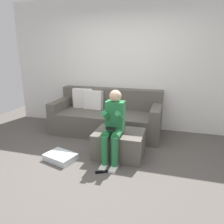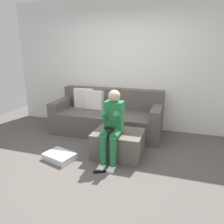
{
  "view_description": "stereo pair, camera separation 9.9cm",
  "coord_description": "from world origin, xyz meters",
  "px_view_note": "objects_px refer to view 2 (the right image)",
  "views": [
    {
      "loc": [
        1.02,
        -2.59,
        1.67
      ],
      "look_at": [
        -0.0,
        0.96,
        0.6
      ],
      "focal_mm": 33.71,
      "sensor_mm": 36.0,
      "label": 1
    },
    {
      "loc": [
        1.11,
        -2.56,
        1.67
      ],
      "look_at": [
        -0.0,
        0.96,
        0.6
      ],
      "focal_mm": 33.71,
      "sensor_mm": 36.0,
      "label": 2
    }
  ],
  "objects_px": {
    "ottoman": "(118,144)",
    "person_seated": "(112,124)",
    "couch_sectional": "(108,116)",
    "storage_bin": "(60,156)",
    "remote_near_ottoman": "(100,172)"
  },
  "relations": [
    {
      "from": "remote_near_ottoman",
      "to": "storage_bin",
      "type": "bearing_deg",
      "value": 141.61
    },
    {
      "from": "storage_bin",
      "to": "person_seated",
      "type": "bearing_deg",
      "value": 15.97
    },
    {
      "from": "couch_sectional",
      "to": "storage_bin",
      "type": "height_order",
      "value": "couch_sectional"
    },
    {
      "from": "ottoman",
      "to": "person_seated",
      "type": "height_order",
      "value": "person_seated"
    },
    {
      "from": "storage_bin",
      "to": "remote_near_ottoman",
      "type": "xyz_separation_m",
      "value": [
        0.75,
        -0.17,
        -0.04
      ]
    },
    {
      "from": "person_seated",
      "to": "remote_near_ottoman",
      "type": "height_order",
      "value": "person_seated"
    },
    {
      "from": "couch_sectional",
      "to": "person_seated",
      "type": "distance_m",
      "value": 1.3
    },
    {
      "from": "ottoman",
      "to": "person_seated",
      "type": "xyz_separation_m",
      "value": [
        -0.05,
        -0.18,
        0.4
      ]
    },
    {
      "from": "ottoman",
      "to": "storage_bin",
      "type": "xyz_separation_m",
      "value": [
        -0.86,
        -0.41,
        -0.16
      ]
    },
    {
      "from": "person_seated",
      "to": "storage_bin",
      "type": "bearing_deg",
      "value": -164.03
    },
    {
      "from": "person_seated",
      "to": "ottoman",
      "type": "bearing_deg",
      "value": 74.77
    },
    {
      "from": "ottoman",
      "to": "remote_near_ottoman",
      "type": "relative_size",
      "value": 4.33
    },
    {
      "from": "ottoman",
      "to": "storage_bin",
      "type": "bearing_deg",
      "value": -154.63
    },
    {
      "from": "couch_sectional",
      "to": "ottoman",
      "type": "distance_m",
      "value": 1.14
    },
    {
      "from": "person_seated",
      "to": "remote_near_ottoman",
      "type": "bearing_deg",
      "value": -99.21
    }
  ]
}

